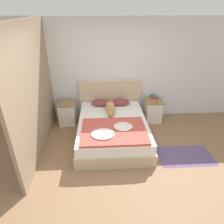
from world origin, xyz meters
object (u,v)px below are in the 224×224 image
object	(u,v)px
pillow_left	(101,103)
book_stack	(154,98)
nightstand_left	(68,113)
bed	(113,129)
dog	(110,108)
nightstand_right	(153,110)
pillow_right	(120,102)

from	to	relation	value
pillow_left	book_stack	world-z (taller)	book_stack
pillow_left	book_stack	bearing A→B (deg)	-0.31
nightstand_left	bed	bearing A→B (deg)	-34.52
pillow_left	dog	size ratio (longest dim) A/B	0.70
pillow_left	bed	bearing A→B (deg)	-72.70
nightstand_right	dog	size ratio (longest dim) A/B	0.85
pillow_right	book_stack	distance (m)	0.87
nightstand_left	nightstand_right	distance (m)	2.23
pillow_left	dog	world-z (taller)	dog
nightstand_left	pillow_left	world-z (taller)	pillow_left
pillow_left	pillow_right	bearing A→B (deg)	0.00
bed	nightstand_right	world-z (taller)	nightstand_right
dog	book_stack	world-z (taller)	book_stack
nightstand_right	pillow_left	size ratio (longest dim) A/B	1.22
pillow_left	dog	bearing A→B (deg)	-60.23
pillow_right	dog	distance (m)	0.48
bed	dog	distance (m)	0.54
bed	pillow_right	xyz separation A→B (m)	(0.25, 0.81, 0.30)
nightstand_left	pillow_right	bearing A→B (deg)	1.65
dog	pillow_left	bearing A→B (deg)	119.77
bed	nightstand_left	bearing A→B (deg)	145.48
pillow_right	nightstand_right	bearing A→B (deg)	-2.61
bed	pillow_right	size ratio (longest dim) A/B	4.22
nightstand_right	book_stack	size ratio (longest dim) A/B	2.48
bed	pillow_left	bearing A→B (deg)	107.30
nightstand_right	pillow_right	distance (m)	0.90
bed	nightstand_left	size ratio (longest dim) A/B	3.47
nightstand_left	pillow_left	size ratio (longest dim) A/B	1.22
dog	nightstand_left	bearing A→B (deg)	162.01
bed	book_stack	xyz separation A→B (m)	(1.11, 0.80, 0.41)
nightstand_right	dog	distance (m)	1.23
book_stack	nightstand_left	bearing A→B (deg)	-179.18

